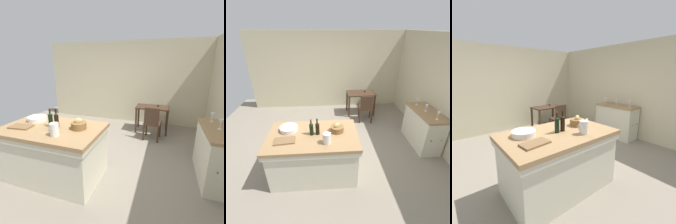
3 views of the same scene
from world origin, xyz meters
The scene contains 16 objects.
ground_plane centered at (0.00, 0.00, 0.00)m, with size 6.76×6.76×0.00m, color gray.
wall_back centered at (0.00, 2.60, 1.30)m, with size 5.32×0.12×2.60m, color beige.
wall_right centered at (2.60, 0.00, 1.30)m, with size 0.12×5.20×2.60m, color beige.
island_table centered at (-0.37, -0.70, 0.49)m, with size 1.67×1.03×0.91m.
side_cabinet centered at (2.26, 0.06, 0.46)m, with size 0.52×1.15×0.91m.
writing_desk centered at (1.05, 1.85, 0.62)m, with size 0.91×0.57×0.79m.
wooden_chair centered at (1.10, 1.27, 0.48)m, with size 0.44×0.44×0.89m.
pitcher centered at (-0.11, -0.97, 1.01)m, with size 0.17×0.13×0.24m.
wash_bowl centered at (-0.83, -0.52, 0.95)m, with size 0.33×0.33×0.08m, color silver.
bread_basket centered at (0.09, -0.62, 0.98)m, with size 0.25×0.25×0.18m.
cutting_board centered at (-0.84, -0.86, 0.92)m, with size 0.36×0.21×0.02m, color brown.
wine_bottle_dark centered at (-0.27, -0.69, 1.04)m, with size 0.07×0.07×0.32m.
wine_bottle_amber centered at (-0.38, -0.69, 1.04)m, with size 0.07×0.07×0.32m.
wine_glass_far_left centered at (2.26, -0.32, 1.04)m, with size 0.07×0.07×0.19m.
wine_glass_left centered at (2.24, 0.08, 1.03)m, with size 0.07×0.07×0.17m.
wine_glass_middle centered at (2.20, 0.44, 1.02)m, with size 0.07×0.07×0.17m.
Camera 3 is at (-1.72, -2.55, 1.75)m, focal length 26.11 mm.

